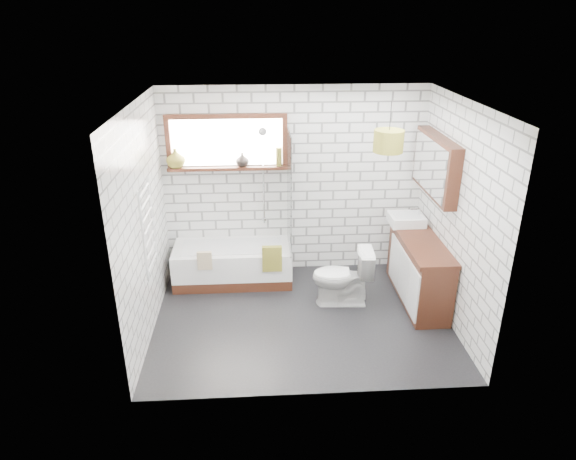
{
  "coord_description": "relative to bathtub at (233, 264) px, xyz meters",
  "views": [
    {
      "loc": [
        -0.49,
        -5.11,
        3.36
      ],
      "look_at": [
        -0.14,
        0.25,
        1.02
      ],
      "focal_mm": 32.0,
      "sensor_mm": 36.0,
      "label": 1
    }
  ],
  "objects": [
    {
      "name": "towel_beige",
      "position": [
        -0.33,
        -0.34,
        0.23
      ],
      "size": [
        0.18,
        0.05,
        0.24
      ],
      "primitive_type": "cube",
      "color": "#C4B188",
      "rests_on": "bathtub"
    },
    {
      "name": "tap",
      "position": [
        2.4,
        -0.11,
        0.68
      ],
      "size": [
        0.04,
        0.04,
        0.16
      ],
      "primitive_type": "cylinder",
      "rotation": [
        0.0,
        0.0,
        -0.35
      ],
      "color": "silver",
      "rests_on": "vanity"
    },
    {
      "name": "basin",
      "position": [
        2.24,
        -0.11,
        0.62
      ],
      "size": [
        0.43,
        0.38,
        0.13
      ],
      "primitive_type": "cube",
      "color": "white",
      "rests_on": "vanity"
    },
    {
      "name": "vanity",
      "position": [
        2.3,
        -0.61,
        0.15
      ],
      "size": [
        0.45,
        1.4,
        0.8
      ],
      "primitive_type": "cube",
      "color": "#32160E",
      "rests_on": "floor"
    },
    {
      "name": "toilet",
      "position": [
        1.35,
        -0.66,
        0.12
      ],
      "size": [
        0.45,
        0.74,
        0.73
      ],
      "primitive_type": "imported",
      "rotation": [
        0.0,
        0.0,
        -1.63
      ],
      "color": "white",
      "rests_on": "floor"
    },
    {
      "name": "bottle",
      "position": [
        0.63,
        0.27,
        1.35
      ],
      "size": [
        0.1,
        0.1,
        0.23
      ],
      "primitive_type": "cylinder",
      "rotation": [
        0.0,
        0.0,
        -0.37
      ],
      "color": "olive",
      "rests_on": "window"
    },
    {
      "name": "shower_screen",
      "position": [
        0.74,
        0.0,
        1.0
      ],
      "size": [
        0.02,
        0.72,
        1.5
      ],
      "primitive_type": "cube",
      "color": "white",
      "rests_on": "bathtub"
    },
    {
      "name": "wall_left",
      "position": [
        -0.88,
        -0.96,
        1.0
      ],
      "size": [
        0.01,
        2.6,
        2.5
      ],
      "primitive_type": "cube",
      "color": "white",
      "rests_on": "ground"
    },
    {
      "name": "towel_green",
      "position": [
        0.51,
        -0.34,
        0.23
      ],
      "size": [
        0.25,
        0.07,
        0.34
      ],
      "primitive_type": "cube",
      "color": "olive",
      "rests_on": "bathtub"
    },
    {
      "name": "bathtub",
      "position": [
        0.0,
        0.0,
        0.0
      ],
      "size": [
        1.53,
        0.67,
        0.49
      ],
      "primitive_type": "cube",
      "color": "white",
      "rests_on": "floor"
    },
    {
      "name": "window",
      "position": [
        -0.02,
        0.3,
        1.55
      ],
      "size": [
        1.52,
        0.16,
        0.68
      ],
      "primitive_type": "cube",
      "color": "#32160E",
      "rests_on": "wall_back"
    },
    {
      "name": "towel_radiator",
      "position": [
        -0.83,
        -0.96,
        0.95
      ],
      "size": [
        0.06,
        0.52,
        1.0
      ],
      "primitive_type": "cube",
      "color": "white",
      "rests_on": "wall_left"
    },
    {
      "name": "ceiling",
      "position": [
        0.83,
        -0.96,
        2.26
      ],
      "size": [
        3.4,
        2.6,
        0.01
      ],
      "primitive_type": "cube",
      "color": "white",
      "rests_on": "ground"
    },
    {
      "name": "vase_olive",
      "position": [
        -0.67,
        0.27,
        1.35
      ],
      "size": [
        0.26,
        0.26,
        0.24
      ],
      "primitive_type": "imported",
      "rotation": [
        0.0,
        0.0,
        0.11
      ],
      "color": "olive",
      "rests_on": "window"
    },
    {
      "name": "pendant",
      "position": [
        1.7,
        -0.96,
        1.85
      ],
      "size": [
        0.31,
        0.31,
        0.23
      ],
      "primitive_type": "cylinder",
      "color": "olive",
      "rests_on": "ceiling"
    },
    {
      "name": "wall_right",
      "position": [
        2.53,
        -0.96,
        1.0
      ],
      "size": [
        0.01,
        2.6,
        2.5
      ],
      "primitive_type": "cube",
      "color": "white",
      "rests_on": "ground"
    },
    {
      "name": "mirror_cabinet",
      "position": [
        2.45,
        -0.36,
        1.4
      ],
      "size": [
        0.16,
        1.2,
        0.7
      ],
      "primitive_type": "cube",
      "color": "#32160E",
      "rests_on": "wall_right"
    },
    {
      "name": "wall_front",
      "position": [
        0.83,
        -2.27,
        1.0
      ],
      "size": [
        3.4,
        0.01,
        2.5
      ],
      "primitive_type": "cube",
      "color": "white",
      "rests_on": "ground"
    },
    {
      "name": "wall_back",
      "position": [
        0.83,
        0.34,
        1.0
      ],
      "size": [
        3.4,
        0.01,
        2.5
      ],
      "primitive_type": "cube",
      "color": "white",
      "rests_on": "ground"
    },
    {
      "name": "floor",
      "position": [
        0.83,
        -0.96,
        -0.25
      ],
      "size": [
        3.4,
        2.6,
        0.01
      ],
      "primitive_type": "cube",
      "color": "black",
      "rests_on": "ground"
    },
    {
      "name": "vase_dark",
      "position": [
        0.17,
        0.27,
        1.32
      ],
      "size": [
        0.2,
        0.2,
        0.17
      ],
      "primitive_type": "imported",
      "rotation": [
        0.0,
        0.0,
        0.19
      ],
      "color": "black",
      "rests_on": "window"
    },
    {
      "name": "shower_riser",
      "position": [
        0.43,
        0.3,
        1.1
      ],
      "size": [
        0.02,
        0.02,
        1.3
      ],
      "primitive_type": "cylinder",
      "color": "silver",
      "rests_on": "wall_back"
    }
  ]
}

